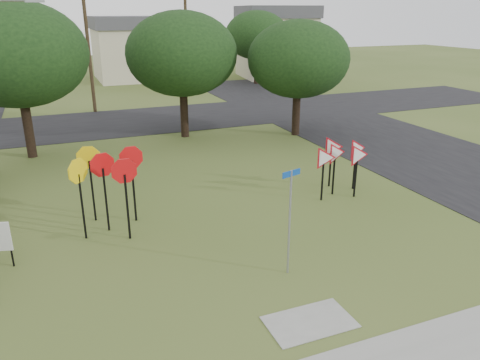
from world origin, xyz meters
The scene contains 15 objects.
ground centered at (0.00, 0.00, 0.00)m, with size 140.00×140.00×0.00m, color #3E511E.
street_right centered at (12.00, 10.00, 0.01)m, with size 8.00×50.00×0.02m, color black.
street_far centered at (0.00, 20.00, 0.01)m, with size 60.00×8.00×0.02m, color black.
curb_pad centered at (0.00, -2.40, 0.01)m, with size 2.00×1.20×0.02m, color gray.
street_name_sign centered at (0.54, -0.27, 1.69)m, with size 0.59×0.19×2.95m.
stop_sign_cluster centered at (-3.54, 4.31, 1.94)m, with size 2.42×1.94×2.64m.
yield_sign_cluster centered at (5.13, 4.25, 1.57)m, with size 2.72×1.54×2.13m.
far_pole_a centered at (-2.00, 24.00, 4.60)m, with size 1.40×0.24×9.00m.
far_pole_b centered at (6.00, 28.00, 4.35)m, with size 1.40×0.24×8.50m.
house_mid centered at (4.00, 40.00, 3.15)m, with size 8.40×8.40×6.20m.
house_right centered at (18.00, 36.00, 3.65)m, with size 8.30×8.30×7.20m.
tree_near_left centered at (-6.00, 14.00, 4.86)m, with size 6.40×6.40×7.27m.
tree_near_mid centered at (2.00, 15.00, 4.54)m, with size 6.00×6.00×6.80m.
tree_near_right centered at (8.00, 13.00, 4.22)m, with size 5.60×5.60×6.33m.
tree_far_right centered at (14.00, 32.00, 4.54)m, with size 6.00×6.00×6.80m.
Camera 1 is at (-4.87, -10.09, 6.74)m, focal length 35.00 mm.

